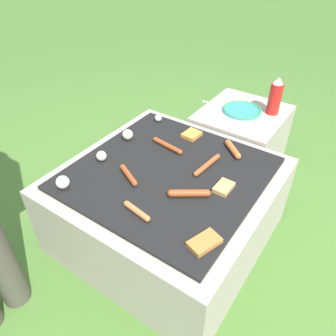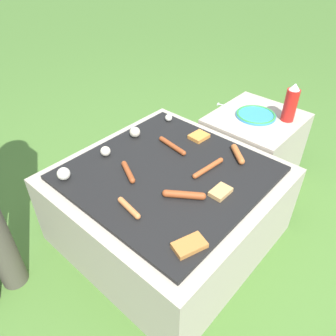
# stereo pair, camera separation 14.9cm
# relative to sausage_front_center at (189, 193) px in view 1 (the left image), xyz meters

# --- Properties ---
(ground_plane) EXTENTS (14.00, 14.00, 0.00)m
(ground_plane) POSITION_rel_sausage_front_center_xyz_m (0.09, 0.17, -0.44)
(ground_plane) COLOR #47702D
(grill) EXTENTS (0.93, 0.93, 0.42)m
(grill) POSITION_rel_sausage_front_center_xyz_m (0.09, 0.17, -0.23)
(grill) COLOR #A89E8C
(grill) RESTS_ON ground_plane
(side_ledge) EXTENTS (0.52, 0.48, 0.42)m
(side_ledge) POSITION_rel_sausage_front_center_xyz_m (0.82, 0.12, -0.23)
(side_ledge) COLOR #A89E8C
(side_ledge) RESTS_ON ground_plane
(sausage_front_center) EXTENTS (0.12, 0.16, 0.03)m
(sausage_front_center) POSITION_rel_sausage_front_center_xyz_m (0.00, 0.00, 0.00)
(sausage_front_center) COLOR #93421E
(sausage_front_center) RESTS_ON grill
(sausage_mid_right) EXTENTS (0.11, 0.12, 0.03)m
(sausage_mid_right) POSITION_rel_sausage_front_center_xyz_m (0.40, -0.01, -0.00)
(sausage_mid_right) COLOR #B7602D
(sausage_mid_right) RESTS_ON grill
(sausage_back_center) EXTENTS (0.05, 0.19, 0.03)m
(sausage_back_center) POSITION_rel_sausage_front_center_xyz_m (0.25, 0.28, -0.00)
(sausage_back_center) COLOR #93421E
(sausage_back_center) RESTS_ON grill
(sausage_back_right) EXTENTS (0.04, 0.14, 0.02)m
(sausage_back_right) POSITION_rel_sausage_front_center_xyz_m (-0.20, 0.12, -0.00)
(sausage_back_right) COLOR #C6753D
(sausage_back_right) RESTS_ON grill
(sausage_mid_left) EXTENTS (0.09, 0.15, 0.03)m
(sausage_mid_left) POSITION_rel_sausage_front_center_xyz_m (-0.05, 0.29, -0.00)
(sausage_mid_left) COLOR #93421E
(sausage_mid_left) RESTS_ON grill
(sausage_front_left) EXTENTS (0.20, 0.04, 0.02)m
(sausage_front_left) POSITION_rel_sausage_front_center_xyz_m (0.22, 0.04, -0.00)
(sausage_front_left) COLOR #A34C23
(sausage_front_left) RESTS_ON grill
(bread_slice_left) EXTENTS (0.10, 0.09, 0.02)m
(bread_slice_left) POSITION_rel_sausage_front_center_xyz_m (0.41, 0.24, -0.01)
(bread_slice_left) COLOR #D18438
(bread_slice_left) RESTS_ON grill
(bread_slice_right) EXTENTS (0.10, 0.07, 0.02)m
(bread_slice_right) POSITION_rel_sausage_front_center_xyz_m (0.12, -0.10, -0.01)
(bread_slice_right) COLOR tan
(bread_slice_right) RESTS_ON grill
(bread_slice_center) EXTENTS (0.13, 0.11, 0.02)m
(bread_slice_center) POSITION_rel_sausage_front_center_xyz_m (-0.19, -0.18, -0.01)
(bread_slice_center) COLOR #B27033
(bread_slice_center) RESTS_ON grill
(mushroom_row) EXTENTS (0.75, 0.08, 0.06)m
(mushroom_row) POSITION_rel_sausage_front_center_xyz_m (0.02, 0.48, 0.01)
(mushroom_row) COLOR silver
(mushroom_row) RESTS_ON grill
(plate_colorful) EXTENTS (0.23, 0.23, 0.02)m
(plate_colorful) POSITION_rel_sausage_front_center_xyz_m (0.82, 0.13, -0.01)
(plate_colorful) COLOR #338CCC
(plate_colorful) RESTS_ON side_ledge
(condiment_bottle) EXTENTS (0.07, 0.07, 0.22)m
(condiment_bottle) POSITION_rel_sausage_front_center_xyz_m (0.90, -0.02, 0.09)
(condiment_bottle) COLOR red
(condiment_bottle) RESTS_ON side_ledge
(fork_utensil) EXTENTS (0.07, 0.20, 0.01)m
(fork_utensil) POSITION_rel_sausage_front_center_xyz_m (0.82, 0.30, -0.01)
(fork_utensil) COLOR silver
(fork_utensil) RESTS_ON side_ledge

